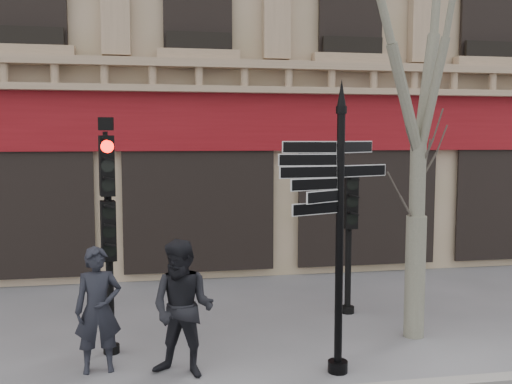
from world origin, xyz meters
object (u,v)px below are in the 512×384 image
fingerpost (340,178)px  traffic_signal_main (108,206)px  traffic_signal_secondary (349,217)px  pedestrian_a (98,310)px  pedestrian_b (183,309)px

fingerpost → traffic_signal_main: bearing=147.2°
traffic_signal_secondary → pedestrian_a: 4.79m
pedestrian_a → pedestrian_b: (1.15, -0.36, 0.06)m
fingerpost → traffic_signal_secondary: (1.03, 2.54, -0.89)m
pedestrian_a → pedestrian_b: size_ratio=0.93×
traffic_signal_secondary → pedestrian_b: 3.98m
traffic_signal_main → fingerpost: bearing=-32.1°
traffic_signal_main → pedestrian_b: bearing=-54.5°
traffic_signal_main → traffic_signal_secondary: bearing=6.9°
traffic_signal_main → traffic_signal_secondary: traffic_signal_main is taller
fingerpost → traffic_signal_main: 3.42m
fingerpost → pedestrian_b: size_ratio=2.14×
traffic_signal_main → pedestrian_b: traffic_signal_main is taller
fingerpost → traffic_signal_secondary: 2.88m
traffic_signal_main → pedestrian_b: 1.94m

